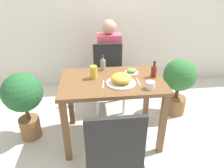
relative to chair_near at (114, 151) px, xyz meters
name	(u,v)px	position (x,y,z in m)	size (l,w,h in m)	color
ground_plane	(112,135)	(0.07, 0.74, -0.50)	(16.00, 16.00, 0.00)	beige
wall_back	(101,6)	(0.07, 2.17, 0.80)	(8.00, 0.05, 2.60)	beige
dining_table	(112,90)	(0.07, 0.74, 0.12)	(1.05, 0.69, 0.73)	brown
chair_near	(114,151)	(0.00, 0.00, 0.00)	(0.42, 0.42, 0.89)	black
chair_far	(109,74)	(0.10, 1.42, 0.00)	(0.42, 0.42, 0.89)	black
food_plate	(121,79)	(0.15, 0.64, 0.28)	(0.29, 0.29, 0.10)	white
side_plate	(131,71)	(0.30, 0.88, 0.26)	(0.15, 0.15, 0.06)	white
drink_cup	(150,85)	(0.40, 0.50, 0.27)	(0.08, 0.08, 0.07)	white
juice_glass	(94,72)	(-0.11, 0.79, 0.30)	(0.07, 0.07, 0.14)	gold
sauce_bottle	(154,71)	(0.51, 0.76, 0.30)	(0.06, 0.06, 0.18)	maroon
condiment_bottle	(103,64)	(0.00, 1.01, 0.30)	(0.06, 0.06, 0.18)	gray
fork_utensil	(103,84)	(-0.03, 0.64, 0.24)	(0.03, 0.18, 0.00)	silver
spoon_utensil	(139,82)	(0.33, 0.64, 0.24)	(0.01, 0.17, 0.00)	silver
potted_plant_left	(24,98)	(-0.87, 0.84, 0.02)	(0.42, 0.42, 0.80)	brown
potted_plant_right	(179,81)	(0.99, 1.13, -0.02)	(0.42, 0.42, 0.78)	brown
person_figure	(109,60)	(0.15, 1.74, 0.08)	(0.34, 0.22, 1.17)	#2D3347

